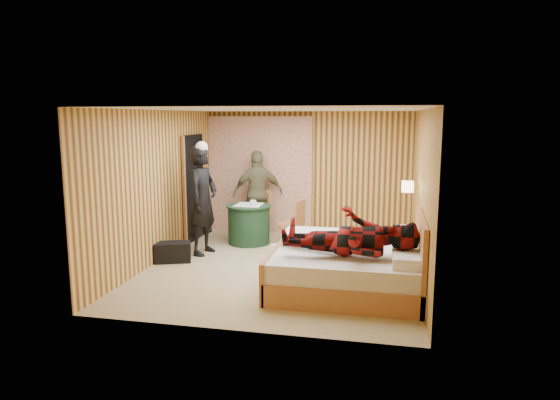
% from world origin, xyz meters
% --- Properties ---
extents(floor, '(4.20, 5.00, 0.01)m').
position_xyz_m(floor, '(0.00, 0.00, 0.00)').
color(floor, tan).
rests_on(floor, ground).
extents(ceiling, '(4.20, 5.00, 0.01)m').
position_xyz_m(ceiling, '(0.00, 0.00, 2.50)').
color(ceiling, white).
rests_on(ceiling, wall_back).
extents(wall_back, '(4.20, 0.02, 2.50)m').
position_xyz_m(wall_back, '(0.00, 2.50, 1.25)').
color(wall_back, '#F1C75C').
rests_on(wall_back, floor).
extents(wall_left, '(0.02, 5.00, 2.50)m').
position_xyz_m(wall_left, '(-2.10, 0.00, 1.25)').
color(wall_left, '#F1C75C').
rests_on(wall_left, floor).
extents(wall_right, '(0.02, 5.00, 2.50)m').
position_xyz_m(wall_right, '(2.10, 0.00, 1.25)').
color(wall_right, '#F1C75C').
rests_on(wall_right, floor).
extents(curtain, '(2.20, 0.08, 2.40)m').
position_xyz_m(curtain, '(-1.00, 2.43, 1.20)').
color(curtain, beige).
rests_on(curtain, floor).
extents(doorway, '(0.06, 0.90, 2.05)m').
position_xyz_m(doorway, '(-2.06, 1.40, 1.02)').
color(doorway, black).
rests_on(doorway, floor).
extents(wall_lamp, '(0.26, 0.24, 0.16)m').
position_xyz_m(wall_lamp, '(1.92, 0.45, 1.30)').
color(wall_lamp, gold).
rests_on(wall_lamp, wall_right).
extents(bed, '(2.04, 1.61, 1.11)m').
position_xyz_m(bed, '(1.12, -0.96, 0.32)').
color(bed, tan).
rests_on(bed, floor).
extents(nightstand, '(0.45, 0.61, 0.59)m').
position_xyz_m(nightstand, '(1.88, 0.33, 0.30)').
color(nightstand, tan).
rests_on(nightstand, floor).
extents(round_table, '(0.85, 0.85, 0.75)m').
position_xyz_m(round_table, '(-0.94, 1.35, 0.38)').
color(round_table, '#1B3B27').
rests_on(round_table, floor).
extents(chair_far, '(0.55, 0.55, 0.93)m').
position_xyz_m(chair_far, '(-0.91, 2.02, 0.54)').
color(chair_far, tan).
rests_on(chair_far, floor).
extents(chair_near, '(0.49, 0.49, 0.87)m').
position_xyz_m(chair_near, '(-0.05, 1.32, 0.50)').
color(chair_near, tan).
rests_on(chair_near, floor).
extents(duffel_bag, '(0.65, 0.49, 0.33)m').
position_xyz_m(duffel_bag, '(-1.85, -0.11, 0.16)').
color(duffel_bag, black).
rests_on(duffel_bag, floor).
extents(sneaker_left, '(0.25, 0.14, 0.11)m').
position_xyz_m(sneaker_left, '(-0.11, 1.30, 0.05)').
color(sneaker_left, white).
rests_on(sneaker_left, floor).
extents(sneaker_right, '(0.28, 0.17, 0.12)m').
position_xyz_m(sneaker_right, '(-0.28, 0.90, 0.06)').
color(sneaker_right, white).
rests_on(sneaker_right, floor).
extents(woman_standing, '(0.56, 0.76, 1.90)m').
position_xyz_m(woman_standing, '(-1.52, 0.48, 0.95)').
color(woman_standing, black).
rests_on(woman_standing, floor).
extents(man_at_table, '(1.09, 0.79, 1.72)m').
position_xyz_m(man_at_table, '(-0.94, 2.06, 0.86)').
color(man_at_table, '#6C6B48').
rests_on(man_at_table, floor).
extents(man_on_bed, '(0.86, 0.67, 1.77)m').
position_xyz_m(man_on_bed, '(1.15, -1.19, 0.98)').
color(man_on_bed, maroon).
rests_on(man_on_bed, bed).
extents(book_lower, '(0.19, 0.24, 0.02)m').
position_xyz_m(book_lower, '(1.88, 0.28, 0.60)').
color(book_lower, white).
rests_on(book_lower, nightstand).
extents(book_upper, '(0.27, 0.28, 0.02)m').
position_xyz_m(book_upper, '(1.88, 0.28, 0.62)').
color(book_upper, white).
rests_on(book_upper, nightstand).
extents(cup_nightstand, '(0.13, 0.13, 0.09)m').
position_xyz_m(cup_nightstand, '(1.88, 0.46, 0.63)').
color(cup_nightstand, white).
rests_on(cup_nightstand, nightstand).
extents(cup_table, '(0.15, 0.15, 0.10)m').
position_xyz_m(cup_table, '(-0.84, 1.30, 0.80)').
color(cup_table, white).
rests_on(cup_table, round_table).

